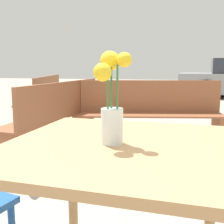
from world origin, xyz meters
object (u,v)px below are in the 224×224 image
(bench_middle, at_px, (58,115))
(bench_far, at_px, (44,97))
(table_front, at_px, (120,173))
(flower_vase, at_px, (111,104))
(bench_near, at_px, (150,111))

(bench_middle, bearing_deg, bench_far, 119.76)
(table_front, xyz_separation_m, bench_far, (-2.02, 3.69, -0.16))
(flower_vase, height_order, bench_far, flower_vase)
(bench_near, distance_m, bench_far, 2.31)
(table_front, xyz_separation_m, flower_vase, (-0.03, -0.01, 0.26))
(flower_vase, relative_size, bench_far, 0.17)
(flower_vase, distance_m, bench_far, 4.23)
(table_front, bearing_deg, bench_far, 118.73)
(bench_near, distance_m, bench_middle, 1.13)
(table_front, bearing_deg, bench_middle, 117.89)
(flower_vase, xyz_separation_m, bench_near, (-0.02, 2.51, -0.43))
(table_front, distance_m, bench_far, 4.21)
(bench_near, xyz_separation_m, bench_middle, (-1.04, -0.44, -0.00))
(bench_middle, bearing_deg, bench_near, 22.89)
(bench_near, bearing_deg, bench_middle, -157.11)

